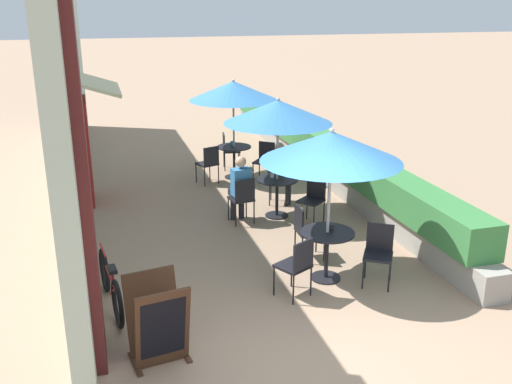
% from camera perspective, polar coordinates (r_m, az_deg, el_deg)
% --- Properties ---
extents(ground_plane, '(120.00, 120.00, 0.00)m').
position_cam_1_polar(ground_plane, '(6.85, 6.02, -16.04)').
color(ground_plane, '#9E7F66').
extents(cafe_facade_wall, '(0.98, 13.88, 4.20)m').
position_cam_1_polar(cafe_facade_wall, '(12.14, -17.62, 9.27)').
color(cafe_facade_wall, '#B2C1AD').
rests_on(cafe_facade_wall, ground_plane).
extents(planter_hedge, '(0.60, 12.88, 1.01)m').
position_cam_1_polar(planter_hedge, '(13.44, 6.22, 4.09)').
color(planter_hedge, gray).
rests_on(planter_hedge, ground_plane).
extents(patio_table_near, '(0.78, 0.78, 0.74)m').
position_cam_1_polar(patio_table_near, '(8.32, 7.11, -5.26)').
color(patio_table_near, black).
rests_on(patio_table_near, ground_plane).
extents(patio_umbrella_near, '(1.97, 1.97, 2.25)m').
position_cam_1_polar(patio_umbrella_near, '(7.84, 7.53, 4.53)').
color(patio_umbrella_near, '#B7B7BC').
rests_on(patio_umbrella_near, ground_plane).
extents(cafe_chair_near_left, '(0.55, 0.55, 0.87)m').
position_cam_1_polar(cafe_chair_near_left, '(8.33, 12.18, -5.65)').
color(cafe_chair_near_left, black).
rests_on(cafe_chair_near_left, ground_plane).
extents(cafe_chair_near_right, '(0.41, 0.41, 0.87)m').
position_cam_1_polar(cafe_chair_near_right, '(8.93, 4.96, -3.60)').
color(cafe_chair_near_right, black).
rests_on(cafe_chair_near_right, ground_plane).
extents(cafe_chair_near_back, '(0.54, 0.54, 0.87)m').
position_cam_1_polar(cafe_chair_near_back, '(7.77, 4.13, -7.11)').
color(cafe_chair_near_back, black).
rests_on(cafe_chair_near_back, ground_plane).
extents(coffee_cup_near, '(0.07, 0.07, 0.09)m').
position_cam_1_polar(coffee_cup_near, '(8.30, 7.56, -3.48)').
color(coffee_cup_near, '#232328').
rests_on(coffee_cup_near, patio_table_near).
extents(patio_table_mid, '(0.78, 0.78, 0.74)m').
position_cam_1_polar(patio_table_mid, '(10.65, 2.11, 0.29)').
color(patio_table_mid, black).
rests_on(patio_table_mid, ground_plane).
extents(patio_umbrella_mid, '(1.97, 1.97, 2.25)m').
position_cam_1_polar(patio_umbrella_mid, '(10.28, 2.21, 8.03)').
color(patio_umbrella_mid, '#B7B7BC').
rests_on(patio_umbrella_mid, ground_plane).
extents(cafe_chair_mid_left, '(0.45, 0.45, 0.87)m').
position_cam_1_polar(cafe_chair_mid_left, '(10.30, -1.35, -0.46)').
color(cafe_chair_mid_left, black).
rests_on(cafe_chair_mid_left, ground_plane).
extents(seated_patron_mid_left, '(0.37, 0.44, 1.25)m').
position_cam_1_polar(seated_patron_mid_left, '(10.34, -1.60, 0.62)').
color(seated_patron_mid_left, '#23232D').
rests_on(seated_patron_mid_left, ground_plane).
extents(cafe_chair_mid_right, '(0.56, 0.56, 0.87)m').
position_cam_1_polar(cafe_chair_mid_right, '(10.35, 5.71, -0.45)').
color(cafe_chair_mid_right, black).
rests_on(cafe_chair_mid_right, ground_plane).
extents(cafe_chair_mid_back, '(0.52, 0.52, 0.87)m').
position_cam_1_polar(cafe_chair_mid_back, '(11.35, 1.97, 1.36)').
color(cafe_chair_mid_back, black).
rests_on(cafe_chair_mid_back, ground_plane).
extents(seated_patron_mid_back, '(0.49, 0.45, 1.25)m').
position_cam_1_polar(seated_patron_mid_back, '(11.30, 2.55, 2.17)').
color(seated_patron_mid_back, '#23232D').
rests_on(seated_patron_mid_back, ground_plane).
extents(coffee_cup_mid, '(0.07, 0.07, 0.09)m').
position_cam_1_polar(coffee_cup_mid, '(10.66, 1.62, 1.70)').
color(coffee_cup_mid, white).
rests_on(coffee_cup_mid, patio_table_mid).
extents(patio_table_far, '(0.78, 0.78, 0.74)m').
position_cam_1_polar(patio_table_far, '(13.03, -2.21, 3.73)').
color(patio_table_far, black).
rests_on(patio_table_far, ground_plane).
extents(patio_umbrella_far, '(1.97, 1.97, 2.25)m').
position_cam_1_polar(patio_umbrella_far, '(12.74, -2.29, 10.08)').
color(patio_umbrella_far, '#B7B7BC').
rests_on(patio_umbrella_far, ground_plane).
extents(cafe_chair_far_left, '(0.52, 0.52, 0.87)m').
position_cam_1_polar(cafe_chair_far_left, '(12.59, -4.75, 3.05)').
color(cafe_chair_far_left, black).
rests_on(cafe_chair_far_left, ground_plane).
extents(cafe_chair_far_right, '(0.56, 0.56, 0.87)m').
position_cam_1_polar(cafe_chair_far_right, '(12.82, 0.90, 3.40)').
color(cafe_chair_far_right, black).
rests_on(cafe_chair_far_right, ground_plane).
extents(cafe_chair_far_back, '(0.46, 0.46, 0.87)m').
position_cam_1_polar(cafe_chair_far_back, '(13.74, -2.78, 4.42)').
color(cafe_chair_far_back, black).
rests_on(cafe_chair_far_back, ground_plane).
extents(coffee_cup_far, '(0.07, 0.07, 0.09)m').
position_cam_1_polar(coffee_cup_far, '(13.09, -2.42, 4.90)').
color(coffee_cup_far, teal).
rests_on(coffee_cup_far, patio_table_far).
extents(bicycle_leaning, '(0.26, 1.63, 0.71)m').
position_cam_1_polar(bicycle_leaning, '(7.83, -14.33, -9.02)').
color(bicycle_leaning, black).
rests_on(bicycle_leaning, ground_plane).
extents(menu_board, '(0.70, 0.72, 0.99)m').
position_cam_1_polar(menu_board, '(6.61, -9.82, -12.60)').
color(menu_board, '#422819').
rests_on(menu_board, ground_plane).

